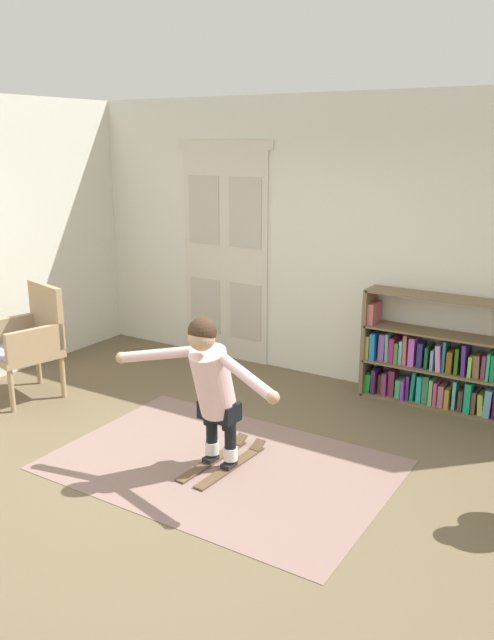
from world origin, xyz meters
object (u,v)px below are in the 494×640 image
at_px(wicker_chair, 30,339).
at_px(skis_pair, 224,461).
at_px(bookshelf, 451,367).
at_px(person_skier, 211,381).

bearing_deg(wicker_chair, skis_pair, -4.46).
bearing_deg(wicker_chair, bookshelf, 27.27).
xyz_separation_m(wicker_chair, skis_pair, (2.40, -0.19, -0.56)).
xyz_separation_m(skis_pair, person_skier, (-0.01, -0.14, 0.72)).
distance_m(wicker_chair, skis_pair, 2.47).
height_order(bookshelf, person_skier, person_skier).
distance_m(bookshelf, wicker_chair, 4.04).
bearing_deg(wicker_chair, person_skier, -7.81).
height_order(wicker_chair, person_skier, person_skier).
distance_m(bookshelf, skis_pair, 2.39).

